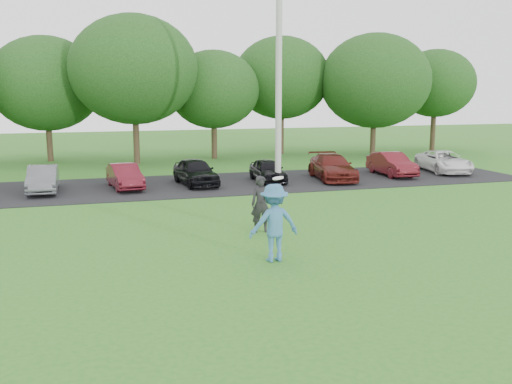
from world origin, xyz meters
TOP-DOWN VIEW (x-y plane):
  - ground at (0.00, 0.00)m, footprint 100.00×100.00m
  - parking_lot at (0.00, 13.00)m, footprint 32.00×6.50m
  - utility_pole at (3.49, 11.72)m, footprint 0.28×0.28m
  - frisbee_player at (-0.34, 0.74)m, footprint 1.31×0.81m
  - camera_bystander at (0.23, 3.73)m, footprint 0.69×0.51m
  - parked_cars at (0.40, 12.93)m, footprint 28.66×4.95m
  - tree_row at (1.51, 22.76)m, footprint 42.39×9.85m

SIDE VIEW (x-z plane):
  - ground at x=0.00m, z-range 0.00..0.00m
  - parking_lot at x=0.00m, z-range 0.00..0.03m
  - parked_cars at x=0.40m, z-range 0.00..1.21m
  - camera_bystander at x=0.23m, z-range 0.00..1.74m
  - frisbee_player at x=-0.34m, z-range -0.11..2.11m
  - tree_row at x=1.51m, z-range 0.59..9.23m
  - utility_pole at x=3.49m, z-range 0.00..10.19m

